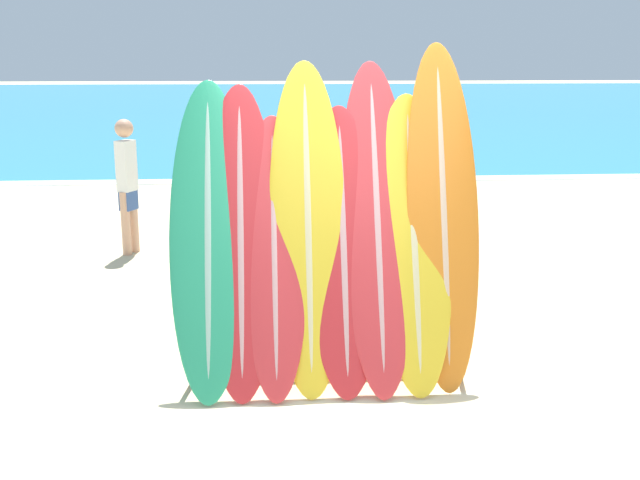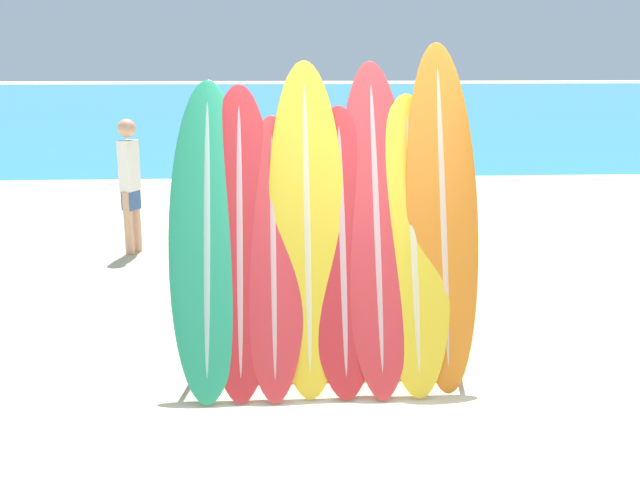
# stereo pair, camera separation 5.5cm
# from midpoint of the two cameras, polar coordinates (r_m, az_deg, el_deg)

# --- Properties ---
(ground_plane) EXTENTS (160.00, 160.00, 0.00)m
(ground_plane) POSITION_cam_midpoint_polar(r_m,az_deg,el_deg) (5.27, 4.76, -13.22)
(ground_plane) COLOR beige
(ocean_water) EXTENTS (120.00, 60.00, 0.01)m
(ocean_water) POSITION_cam_midpoint_polar(r_m,az_deg,el_deg) (44.21, -3.26, 10.53)
(ocean_water) COLOR teal
(ocean_water) RESTS_ON ground_plane
(surfboard_rack) EXTENTS (2.08, 0.04, 0.88)m
(surfboard_rack) POSITION_cam_midpoint_polar(r_m,az_deg,el_deg) (5.61, 0.32, -6.15)
(surfboard_rack) COLOR #28282D
(surfboard_rack) RESTS_ON ground_plane
(surfboard_slot_0) EXTENTS (0.56, 1.04, 2.24)m
(surfboard_slot_0) POSITION_cam_midpoint_polar(r_m,az_deg,el_deg) (5.51, -8.80, 0.27)
(surfboard_slot_0) COLOR #289E70
(surfboard_slot_0) RESTS_ON ground_plane
(surfboard_slot_1) EXTENTS (0.54, 1.00, 2.20)m
(surfboard_slot_1) POSITION_cam_midpoint_polar(r_m,az_deg,el_deg) (5.49, -6.35, 0.13)
(surfboard_slot_1) COLOR red
(surfboard_slot_1) RESTS_ON ground_plane
(surfboard_slot_2) EXTENTS (0.48, 0.93, 1.98)m
(surfboard_slot_2) POSITION_cam_midpoint_polar(r_m,az_deg,el_deg) (5.46, -3.79, -1.11)
(surfboard_slot_2) COLOR red
(surfboard_slot_2) RESTS_ON ground_plane
(surfboard_slot_3) EXTENTS (0.57, 0.98, 2.38)m
(surfboard_slot_3) POSITION_cam_midpoint_polar(r_m,az_deg,el_deg) (5.50, -1.22, 1.16)
(surfboard_slot_3) COLOR yellow
(surfboard_slot_3) RESTS_ON ground_plane
(surfboard_slot_4) EXTENTS (0.55, 0.91, 2.04)m
(surfboard_slot_4) POSITION_cam_midpoint_polar(r_m,az_deg,el_deg) (5.50, 1.50, -0.62)
(surfboard_slot_4) COLOR red
(surfboard_slot_4) RESTS_ON ground_plane
(surfboard_slot_5) EXTENTS (0.54, 1.12, 2.38)m
(surfboard_slot_5) POSITION_cam_midpoint_polar(r_m,az_deg,el_deg) (5.56, 4.08, 1.27)
(surfboard_slot_5) COLOR red
(surfboard_slot_5) RESTS_ON ground_plane
(surfboard_slot_6) EXTENTS (0.57, 0.97, 2.13)m
(surfboard_slot_6) POSITION_cam_midpoint_polar(r_m,az_deg,el_deg) (5.58, 6.85, -0.05)
(surfboard_slot_6) COLOR yellow
(surfboard_slot_6) RESTS_ON ground_plane
(surfboard_slot_7) EXTENTS (0.54, 0.92, 2.51)m
(surfboard_slot_7) POSITION_cam_midpoint_polar(r_m,az_deg,el_deg) (5.63, 9.07, 1.98)
(surfboard_slot_7) COLOR orange
(surfboard_slot_7) RESTS_ON ground_plane
(person_near_water) EXTENTS (0.27, 0.21, 1.57)m
(person_near_water) POSITION_cam_midpoint_polar(r_m,az_deg,el_deg) (12.80, 7.91, 6.68)
(person_near_water) COLOR #846047
(person_near_water) RESTS_ON ground_plane
(person_mid_beach) EXTENTS (0.24, 0.28, 1.67)m
(person_mid_beach) POSITION_cam_midpoint_polar(r_m,az_deg,el_deg) (9.53, -14.64, 4.35)
(person_mid_beach) COLOR tan
(person_mid_beach) RESTS_ON ground_plane
(person_far_left) EXTENTS (0.26, 0.22, 1.53)m
(person_far_left) POSITION_cam_midpoint_polar(r_m,az_deg,el_deg) (7.62, -7.97, 1.84)
(person_far_left) COLOR beige
(person_far_left) RESTS_ON ground_plane
(person_far_right) EXTENTS (0.23, 0.29, 1.71)m
(person_far_right) POSITION_cam_midpoint_polar(r_m,az_deg,el_deg) (8.89, -2.76, 4.28)
(person_far_right) COLOR #846047
(person_far_right) RESTS_ON ground_plane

